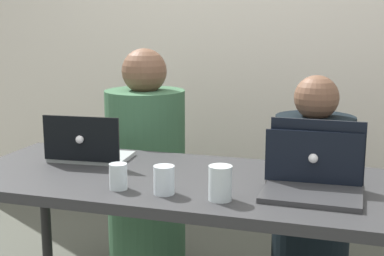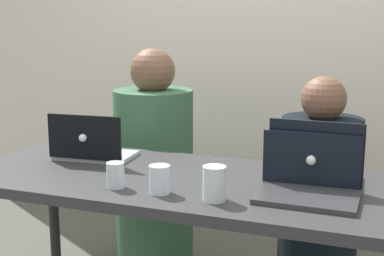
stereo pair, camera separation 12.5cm
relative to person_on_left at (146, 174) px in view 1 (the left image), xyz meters
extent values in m
cube|color=silver|center=(0.43, 0.88, 0.66)|extent=(4.57, 0.10, 2.36)
cube|color=#303032|center=(0.43, -0.64, 0.18)|extent=(1.76, 0.71, 0.04)
cylinder|color=black|center=(-0.40, -0.34, -0.18)|extent=(0.05, 0.05, 0.68)
cylinder|color=#396444|center=(0.00, 0.00, -0.04)|extent=(0.50, 0.50, 0.97)
sphere|color=brown|center=(0.00, 0.00, 0.54)|extent=(0.23, 0.23, 0.23)
cylinder|color=black|center=(0.85, 0.00, -0.09)|extent=(0.39, 0.39, 0.88)
sphere|color=brown|center=(0.85, 0.00, 0.44)|extent=(0.21, 0.21, 0.21)
cube|color=#343437|center=(0.90, -0.73, 0.21)|extent=(0.34, 0.25, 0.02)
cube|color=black|center=(0.91, -0.60, 0.33)|extent=(0.33, 0.02, 0.23)
sphere|color=white|center=(0.91, -0.59, 0.33)|extent=(0.04, 0.04, 0.04)
cube|color=#B5B2B2|center=(0.89, -0.52, 0.21)|extent=(0.35, 0.22, 0.02)
cube|color=black|center=(0.90, -0.63, 0.31)|extent=(0.34, 0.02, 0.19)
sphere|color=white|center=(0.90, -0.64, 0.31)|extent=(0.03, 0.03, 0.03)
cube|color=#ADB7B6|center=(-0.05, -0.49, 0.21)|extent=(0.35, 0.23, 0.02)
cube|color=black|center=(-0.04, -0.59, 0.31)|extent=(0.33, 0.04, 0.19)
sphere|color=white|center=(-0.04, -0.61, 0.31)|extent=(0.03, 0.03, 0.03)
cylinder|color=silver|center=(0.61, -0.85, 0.26)|extent=(0.08, 0.08, 0.12)
cylinder|color=silver|center=(0.61, -0.85, 0.23)|extent=(0.07, 0.07, 0.06)
cylinder|color=silver|center=(0.24, -0.84, 0.25)|extent=(0.06, 0.06, 0.09)
cylinder|color=silver|center=(0.24, -0.84, 0.23)|extent=(0.06, 0.06, 0.05)
cylinder|color=silver|center=(0.41, -0.85, 0.25)|extent=(0.07, 0.07, 0.10)
cylinder|color=silver|center=(0.41, -0.85, 0.23)|extent=(0.06, 0.06, 0.05)
camera|label=1|loc=(1.02, -2.51, 0.79)|focal=50.00mm
camera|label=2|loc=(1.14, -2.47, 0.79)|focal=50.00mm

